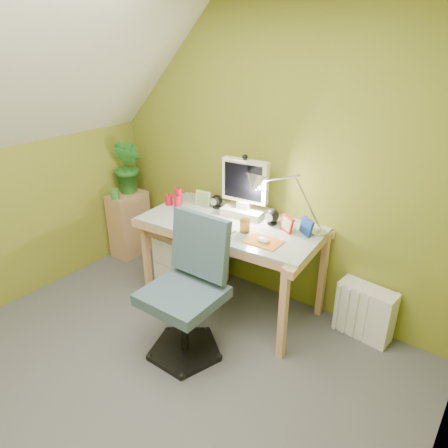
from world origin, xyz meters
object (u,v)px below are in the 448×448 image
Objects in this scene: monitor at (245,187)px; radiator at (365,312)px; desk_lamp at (297,189)px; desk at (231,264)px; potted_plant at (128,167)px; side_ledge at (130,224)px; task_chair at (182,293)px.

radiator is at bearing -2.75° from monitor.
monitor is 0.46m from desk_lamp.
desk is 2.60× the size of potted_plant.
desk reaches higher than side_ledge.
potted_plant is 1.71m from task_chair.
potted_plant reaches higher than radiator.
radiator is at bearing 4.28° from side_ledge.
desk is at bearing -3.87° from side_ledge.
side_ledge is at bearing -177.34° from desk_lamp.
desk is 1.45m from potted_plant.
task_chair is at bearing -91.32° from monitor.
monitor is at bearing 179.84° from desk_lamp.
monitor is at bearing -169.24° from radiator.
desk is 0.85m from desk_lamp.
side_ledge is (-1.35, -0.09, -0.66)m from monitor.
task_chair is at bearing -112.26° from desk_lamp.
desk is 2.97× the size of monitor.
radiator is at bearing 8.53° from desk_lamp.
desk is 1.39× the size of task_chair.
desk_lamp is at bearing 66.66° from task_chair.
task_chair is at bearing -86.94° from desk.
desk is 3.39× the size of radiator.
monitor is at bearing 1.65° from potted_plant.
task_chair is (0.10, -0.69, 0.13)m from desk.
monitor is 0.87× the size of potted_plant.
potted_plant is at bearing 148.74° from task_chair.
monitor is 1.51m from side_ledge.
task_chair is 2.44× the size of radiator.
desk_lamp is at bearing 16.81° from desk.
radiator is at bearing 3.10° from potted_plant.
desk_lamp is 1.95m from side_ledge.
desk_lamp is (0.45, 0.18, 0.70)m from desk.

